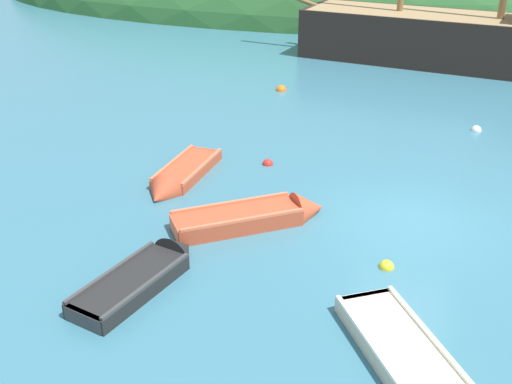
{
  "coord_description": "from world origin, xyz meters",
  "views": [
    {
      "loc": [
        -0.25,
        -13.35,
        7.1
      ],
      "look_at": [
        -3.8,
        0.01,
        0.33
      ],
      "focal_mm": 43.24,
      "sensor_mm": 36.0,
      "label": 1
    }
  ],
  "objects_px": {
    "rowboat_near_dock": "(179,179)",
    "buoy_orange": "(281,90)",
    "sailing_ship": "(452,45)",
    "rowboat_center": "(147,276)",
    "rowboat_far": "(258,218)",
    "rowboat_outer_left": "(424,383)",
    "buoy_red": "(268,164)",
    "buoy_white": "(476,131)",
    "buoy_yellow": "(386,267)"
  },
  "relations": [
    {
      "from": "rowboat_center",
      "to": "sailing_ship",
      "type": "bearing_deg",
      "value": -1.59
    },
    {
      "from": "sailing_ship",
      "to": "rowboat_near_dock",
      "type": "relative_size",
      "value": 4.77
    },
    {
      "from": "sailing_ship",
      "to": "buoy_yellow",
      "type": "bearing_deg",
      "value": 96.22
    },
    {
      "from": "rowboat_center",
      "to": "buoy_white",
      "type": "relative_size",
      "value": 9.77
    },
    {
      "from": "rowboat_center",
      "to": "buoy_red",
      "type": "xyz_separation_m",
      "value": [
        0.95,
        6.35,
        -0.11
      ]
    },
    {
      "from": "sailing_ship",
      "to": "buoy_red",
      "type": "relative_size",
      "value": 49.9
    },
    {
      "from": "rowboat_center",
      "to": "buoy_red",
      "type": "bearing_deg",
      "value": 7.48
    },
    {
      "from": "sailing_ship",
      "to": "rowboat_near_dock",
      "type": "distance_m",
      "value": 16.68
    },
    {
      "from": "buoy_orange",
      "to": "buoy_yellow",
      "type": "bearing_deg",
      "value": -67.35
    },
    {
      "from": "rowboat_outer_left",
      "to": "rowboat_near_dock",
      "type": "xyz_separation_m",
      "value": [
        -6.57,
        6.24,
        -0.01
      ]
    },
    {
      "from": "rowboat_outer_left",
      "to": "buoy_red",
      "type": "height_order",
      "value": "rowboat_outer_left"
    },
    {
      "from": "rowboat_outer_left",
      "to": "rowboat_far",
      "type": "relative_size",
      "value": 1.09
    },
    {
      "from": "rowboat_near_dock",
      "to": "rowboat_outer_left",
      "type": "bearing_deg",
      "value": 51.28
    },
    {
      "from": "rowboat_outer_left",
      "to": "buoy_white",
      "type": "height_order",
      "value": "rowboat_outer_left"
    },
    {
      "from": "rowboat_near_dock",
      "to": "buoy_orange",
      "type": "relative_size",
      "value": 7.88
    },
    {
      "from": "rowboat_near_dock",
      "to": "buoy_yellow",
      "type": "height_order",
      "value": "rowboat_near_dock"
    },
    {
      "from": "buoy_red",
      "to": "rowboat_outer_left",
      "type": "bearing_deg",
      "value": -60.5
    },
    {
      "from": "rowboat_near_dock",
      "to": "buoy_yellow",
      "type": "relative_size",
      "value": 10.22
    },
    {
      "from": "buoy_yellow",
      "to": "sailing_ship",
      "type": "bearing_deg",
      "value": 85.05
    },
    {
      "from": "rowboat_near_dock",
      "to": "buoy_white",
      "type": "bearing_deg",
      "value": 132.66
    },
    {
      "from": "buoy_white",
      "to": "buoy_yellow",
      "type": "xyz_separation_m",
      "value": [
        -2.26,
        -9.09,
        0.0
      ]
    },
    {
      "from": "rowboat_near_dock",
      "to": "buoy_white",
      "type": "relative_size",
      "value": 9.75
    },
    {
      "from": "rowboat_far",
      "to": "buoy_orange",
      "type": "distance_m",
      "value": 10.89
    },
    {
      "from": "buoy_red",
      "to": "buoy_white",
      "type": "xyz_separation_m",
      "value": [
        5.97,
        4.47,
        0.0
      ]
    },
    {
      "from": "sailing_ship",
      "to": "buoy_orange",
      "type": "xyz_separation_m",
      "value": [
        -6.51,
        -5.95,
        -0.88
      ]
    },
    {
      "from": "buoy_red",
      "to": "rowboat_center",
      "type": "bearing_deg",
      "value": -98.53
    },
    {
      "from": "rowboat_far",
      "to": "buoy_white",
      "type": "relative_size",
      "value": 10.51
    },
    {
      "from": "rowboat_outer_left",
      "to": "buoy_orange",
      "type": "height_order",
      "value": "rowboat_outer_left"
    },
    {
      "from": "rowboat_outer_left",
      "to": "buoy_red",
      "type": "relative_size",
      "value": 12.24
    },
    {
      "from": "buoy_yellow",
      "to": "buoy_orange",
      "type": "distance_m",
      "value": 12.89
    },
    {
      "from": "rowboat_near_dock",
      "to": "rowboat_far",
      "type": "distance_m",
      "value": 3.15
    },
    {
      "from": "buoy_yellow",
      "to": "buoy_orange",
      "type": "height_order",
      "value": "buoy_orange"
    },
    {
      "from": "rowboat_far",
      "to": "rowboat_center",
      "type": "bearing_deg",
      "value": -153.14
    },
    {
      "from": "rowboat_near_dock",
      "to": "buoy_orange",
      "type": "height_order",
      "value": "rowboat_near_dock"
    },
    {
      "from": "sailing_ship",
      "to": "rowboat_center",
      "type": "xyz_separation_m",
      "value": [
        -6.21,
        -19.56,
        -0.77
      ]
    },
    {
      "from": "buoy_orange",
      "to": "buoy_white",
      "type": "bearing_deg",
      "value": -21.17
    },
    {
      "from": "buoy_red",
      "to": "buoy_yellow",
      "type": "height_order",
      "value": "buoy_yellow"
    },
    {
      "from": "rowboat_far",
      "to": "rowboat_outer_left",
      "type": "bearing_deg",
      "value": -84.03
    },
    {
      "from": "rowboat_outer_left",
      "to": "buoy_white",
      "type": "distance_m",
      "value": 12.56
    },
    {
      "from": "rowboat_outer_left",
      "to": "buoy_white",
      "type": "relative_size",
      "value": 11.42
    },
    {
      "from": "rowboat_outer_left",
      "to": "buoy_orange",
      "type": "xyz_separation_m",
      "value": [
        -5.78,
        15.27,
        -0.09
      ]
    },
    {
      "from": "rowboat_far",
      "to": "sailing_ship",
      "type": "bearing_deg",
      "value": 39.6
    },
    {
      "from": "rowboat_center",
      "to": "rowboat_near_dock",
      "type": "height_order",
      "value": "rowboat_center"
    },
    {
      "from": "rowboat_center",
      "to": "rowboat_far",
      "type": "relative_size",
      "value": 0.93
    },
    {
      "from": "rowboat_outer_left",
      "to": "buoy_yellow",
      "type": "bearing_deg",
      "value": 162.41
    },
    {
      "from": "sailing_ship",
      "to": "rowboat_center",
      "type": "height_order",
      "value": "sailing_ship"
    },
    {
      "from": "rowboat_outer_left",
      "to": "rowboat_far",
      "type": "bearing_deg",
      "value": -170.4
    },
    {
      "from": "rowboat_near_dock",
      "to": "buoy_white",
      "type": "xyz_separation_m",
      "value": [
        8.02,
        6.23,
        -0.08
      ]
    },
    {
      "from": "rowboat_far",
      "to": "buoy_orange",
      "type": "bearing_deg",
      "value": 65.0
    },
    {
      "from": "buoy_red",
      "to": "buoy_white",
      "type": "bearing_deg",
      "value": 36.82
    }
  ]
}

